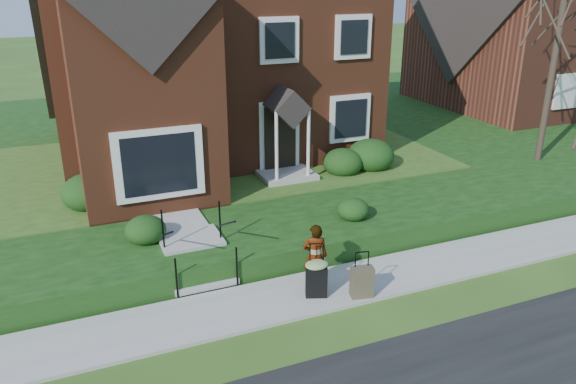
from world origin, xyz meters
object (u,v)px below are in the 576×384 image
front_steps (196,254)px  suitcase_olive (362,282)px  woman (315,256)px  suitcase_black (316,276)px

front_steps → suitcase_olive: (2.89, -2.44, -0.06)m
woman → suitcase_black: bearing=91.1°
woman → suitcase_black: 0.44m
suitcase_black → suitcase_olive: (0.86, -0.39, -0.12)m
suitcase_black → woman: bearing=91.6°
woman → suitcase_black: (-0.12, -0.33, -0.27)m
suitcase_black → suitcase_olive: suitcase_black is taller
suitcase_olive → suitcase_black: bearing=167.9°
front_steps → woman: bearing=-38.7°
woman → suitcase_olive: size_ratio=1.46×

